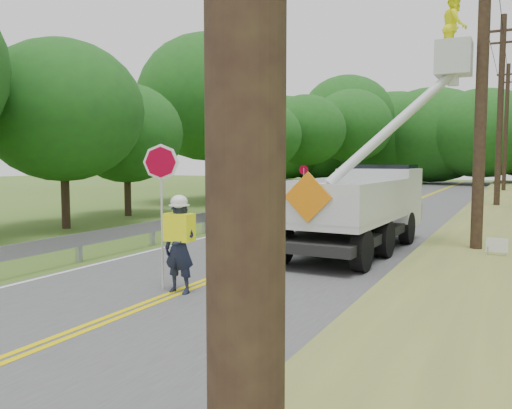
% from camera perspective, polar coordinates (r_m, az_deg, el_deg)
% --- Properties ---
extents(ground, '(140.00, 140.00, 0.00)m').
position_cam_1_polar(ground, '(8.61, -18.80, -13.09)').
color(ground, '#436123').
rests_on(ground, ground).
extents(road, '(7.20, 96.00, 0.03)m').
position_cam_1_polar(road, '(20.72, 10.02, -2.43)').
color(road, '#474749').
rests_on(road, ground).
extents(guardrail, '(0.18, 48.00, 0.77)m').
position_cam_1_polar(guardrail, '(22.96, 1.05, -0.29)').
color(guardrail, '#A1A5A9').
rests_on(guardrail, ground).
extents(utility_poles, '(1.60, 43.30, 10.00)m').
position_cam_1_polar(utility_poles, '(22.88, 24.82, 11.08)').
color(utility_poles, black).
rests_on(utility_poles, ground).
extents(treeline_left, '(10.69, 54.50, 11.64)m').
position_cam_1_polar(treeline_left, '(40.70, 2.86, 9.53)').
color(treeline_left, '#332319').
rests_on(treeline_left, ground).
extents(treeline_horizon, '(56.47, 14.07, 10.97)m').
position_cam_1_polar(treeline_horizon, '(62.53, 19.67, 7.23)').
color(treeline_horizon, '#1E4D1B').
rests_on(treeline_horizon, ground).
extents(flagger, '(1.11, 0.44, 2.92)m').
position_cam_1_polar(flagger, '(10.24, -8.47, -3.92)').
color(flagger, '#191E33').
rests_on(flagger, road).
extents(bucket_truck, '(4.27, 7.17, 6.90)m').
position_cam_1_polar(bucket_truck, '(15.89, 12.54, 0.97)').
color(bucket_truck, black).
rests_on(bucket_truck, road).
extents(suv_silver, '(3.00, 6.42, 1.78)m').
position_cam_1_polar(suv_silver, '(22.36, 7.09, 0.45)').
color(suv_silver, silver).
rests_on(suv_silver, road).
extents(suv_darkgrey, '(2.40, 5.17, 1.46)m').
position_cam_1_polar(suv_darkgrey, '(29.10, 11.00, 1.10)').
color(suv_darkgrey, '#3D4145').
rests_on(suv_darkgrey, road).
extents(stop_sign_permanent, '(0.45, 0.28, 2.38)m').
position_cam_1_polar(stop_sign_permanent, '(27.34, 5.26, 2.64)').
color(stop_sign_permanent, '#A1A5A9').
rests_on(stop_sign_permanent, ground).
extents(yard_sign, '(0.50, 0.09, 0.73)m').
position_cam_1_polar(yard_sign, '(13.99, 24.99, -4.21)').
color(yard_sign, white).
rests_on(yard_sign, ground).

